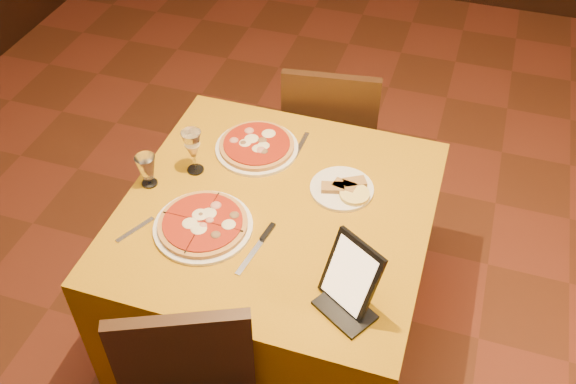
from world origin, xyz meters
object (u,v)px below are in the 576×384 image
(pizza_near, at_px, (203,225))
(water_glass, at_px, (147,171))
(chair_main_far, at_px, (332,133))
(pizza_far, at_px, (257,147))
(tablet, at_px, (351,275))
(wine_glass, at_px, (193,151))
(main_table, at_px, (278,272))

(pizza_near, relative_size, water_glass, 2.69)
(chair_main_far, relative_size, pizza_far, 2.76)
(tablet, bearing_deg, water_glass, -167.84)
(pizza_near, xyz_separation_m, wine_glass, (-0.15, 0.27, 0.08))
(wine_glass, xyz_separation_m, water_glass, (-0.13, -0.12, -0.03))
(main_table, height_order, pizza_far, pizza_far)
(wine_glass, bearing_deg, chair_main_far, 64.03)
(main_table, height_order, wine_glass, wine_glass)
(chair_main_far, relative_size, tablet, 3.73)
(pizza_near, relative_size, tablet, 1.43)
(main_table, bearing_deg, chair_main_far, 90.00)
(chair_main_far, bearing_deg, tablet, 98.77)
(chair_main_far, height_order, pizza_far, chair_main_far)
(water_glass, relative_size, tablet, 0.53)
(main_table, bearing_deg, wine_glass, 165.37)
(pizza_near, height_order, wine_glass, wine_glass)
(wine_glass, relative_size, tablet, 0.78)
(main_table, bearing_deg, water_glass, -176.79)
(pizza_near, distance_m, tablet, 0.58)
(pizza_near, xyz_separation_m, tablet, (0.56, -0.14, 0.10))
(pizza_far, distance_m, wine_glass, 0.27)
(pizza_near, bearing_deg, wine_glass, 118.71)
(pizza_far, height_order, wine_glass, wine_glass)
(water_glass, bearing_deg, chair_main_far, 60.13)
(wine_glass, height_order, tablet, tablet)
(pizza_far, xyz_separation_m, wine_glass, (-0.18, -0.19, 0.08))
(main_table, relative_size, wine_glass, 5.79)
(pizza_far, bearing_deg, chair_main_far, 72.19)
(main_table, distance_m, water_glass, 0.66)
(pizza_near, bearing_deg, tablet, -14.09)
(main_table, height_order, tablet, tablet)
(pizza_far, bearing_deg, pizza_near, -94.38)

